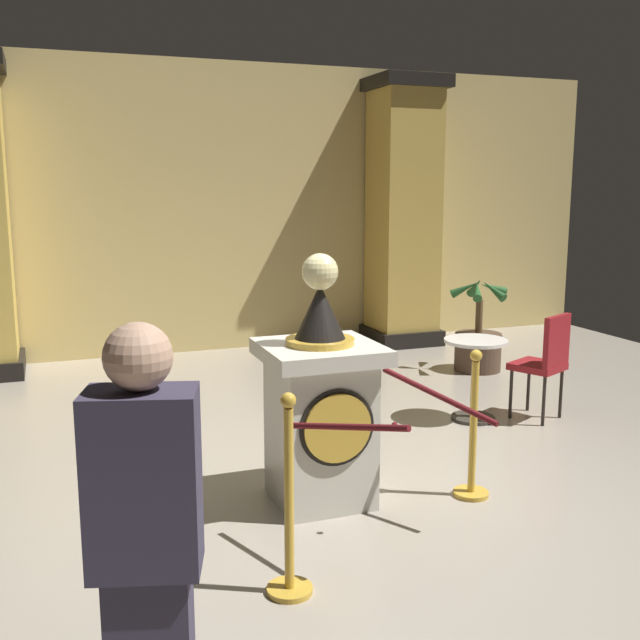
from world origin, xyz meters
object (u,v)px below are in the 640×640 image
(stanchion_far, at_px, (473,446))
(potted_palm_right, at_px, (478,344))
(cafe_table, at_px, (475,369))
(cafe_chair_red, at_px, (546,357))
(bystander_guest, at_px, (147,553))
(stanchion_near, at_px, (289,524))
(pedestal_clock, at_px, (320,406))

(stanchion_far, xyz_separation_m, potted_palm_right, (1.92, 2.99, -0.04))
(cafe_table, height_order, cafe_chair_red, cafe_chair_red)
(potted_palm_right, xyz_separation_m, bystander_guest, (-4.27, -4.75, 0.56))
(bystander_guest, height_order, cafe_chair_red, bystander_guest)
(stanchion_near, relative_size, cafe_chair_red, 1.11)
(pedestal_clock, xyz_separation_m, cafe_table, (1.89, 1.15, -0.18))
(stanchion_near, height_order, cafe_table, stanchion_near)
(pedestal_clock, relative_size, cafe_chair_red, 1.72)
(stanchion_far, distance_m, cafe_table, 1.70)
(pedestal_clock, relative_size, stanchion_far, 1.63)
(potted_palm_right, bearing_deg, pedestal_clock, -136.98)
(stanchion_near, bearing_deg, potted_palm_right, 47.23)
(potted_palm_right, xyz_separation_m, cafe_chair_red, (-0.43, -1.77, 0.26))
(stanchion_near, height_order, stanchion_far, stanchion_near)
(cafe_chair_red, bearing_deg, stanchion_near, -147.07)
(stanchion_near, relative_size, cafe_table, 1.45)
(cafe_table, relative_size, cafe_chair_red, 0.77)
(stanchion_near, height_order, bystander_guest, bystander_guest)
(bystander_guest, bearing_deg, stanchion_far, 36.85)
(stanchion_far, bearing_deg, cafe_table, 57.81)
(stanchion_near, distance_m, potted_palm_right, 5.08)
(stanchion_near, height_order, potted_palm_right, potted_palm_right)
(stanchion_far, height_order, bystander_guest, bystander_guest)
(pedestal_clock, bearing_deg, stanchion_far, -15.95)
(stanchion_far, xyz_separation_m, cafe_chair_red, (1.49, 1.22, 0.22))
(pedestal_clock, distance_m, stanchion_near, 1.19)
(cafe_chair_red, bearing_deg, stanchion_far, -140.69)
(pedestal_clock, height_order, stanchion_far, pedestal_clock)
(stanchion_near, xyz_separation_m, stanchion_far, (1.53, 0.74, -0.02))
(bystander_guest, xyz_separation_m, cafe_chair_red, (3.84, 2.98, -0.30))
(pedestal_clock, xyz_separation_m, bystander_guest, (-1.37, -2.04, 0.22))
(pedestal_clock, height_order, bystander_guest, same)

